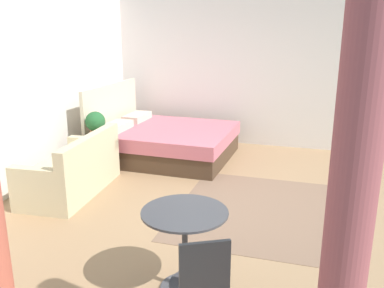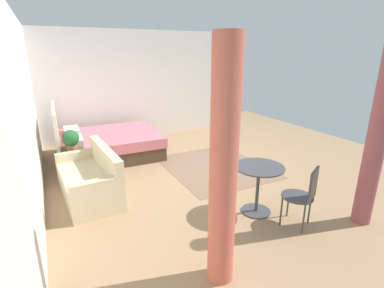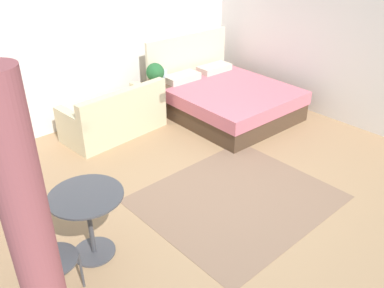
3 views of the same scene
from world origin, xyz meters
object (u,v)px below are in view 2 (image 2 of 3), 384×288
(bed, at_px, (106,144))
(vase, at_px, (68,142))
(cafe_chair_near_window, at_px, (305,193))
(couch, at_px, (91,180))
(nightstand, at_px, (73,162))
(potted_plant, at_px, (71,139))
(balcony_table, at_px, (258,180))

(bed, relative_size, vase, 9.70)
(cafe_chair_near_window, bearing_deg, couch, 47.61)
(nightstand, xyz_separation_m, cafe_chair_near_window, (-3.31, -2.63, 0.25))
(nightstand, distance_m, potted_plant, 0.50)
(bed, xyz_separation_m, potted_plant, (-0.90, 0.79, 0.46))
(potted_plant, distance_m, balcony_table, 3.50)
(couch, bearing_deg, potted_plant, 9.85)
(nightstand, bearing_deg, potted_plant, -178.17)
(couch, relative_size, balcony_table, 2.21)
(vase, xyz_separation_m, balcony_table, (-2.84, -2.35, -0.13))
(potted_plant, bearing_deg, cafe_chair_near_window, -140.73)
(couch, relative_size, cafe_chair_near_window, 1.88)
(vase, bearing_deg, balcony_table, -140.37)
(balcony_table, distance_m, cafe_chair_near_window, 0.66)
(bed, relative_size, nightstand, 4.19)
(bed, bearing_deg, cafe_chair_near_window, -156.00)
(potted_plant, relative_size, vase, 1.77)
(bed, distance_m, potted_plant, 1.29)
(vase, bearing_deg, potted_plant, -169.44)
(nightstand, bearing_deg, cafe_chair_near_window, -141.55)
(nightstand, distance_m, vase, 0.40)
(balcony_table, height_order, cafe_chair_near_window, cafe_chair_near_window)
(vase, height_order, balcony_table, vase)
(potted_plant, distance_m, cafe_chair_near_window, 4.15)
(couch, distance_m, vase, 1.26)
(potted_plant, bearing_deg, bed, -41.41)
(vase, bearing_deg, couch, -170.02)
(bed, relative_size, cafe_chair_near_window, 2.55)
(couch, bearing_deg, balcony_table, -127.65)
(nightstand, height_order, cafe_chair_near_window, cafe_chair_near_window)
(nightstand, height_order, vase, vase)
(nightstand, height_order, balcony_table, balcony_table)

